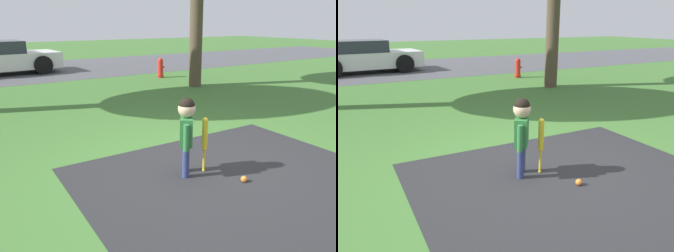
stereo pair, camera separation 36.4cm
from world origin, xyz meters
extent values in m
plane|color=#3D6B2D|center=(0.00, 0.00, 0.00)|extent=(60.00, 60.00, 0.00)
cube|color=#4C4C51|center=(0.00, 10.33, 0.00)|extent=(40.00, 6.00, 0.01)
cylinder|color=navy|center=(-0.39, -0.08, 0.19)|extent=(0.08, 0.08, 0.39)
cylinder|color=navy|center=(-0.30, 0.05, 0.19)|extent=(0.08, 0.08, 0.39)
cube|color=#2D7238|center=(-0.35, -0.02, 0.56)|extent=(0.27, 0.29, 0.33)
cylinder|color=#2D7238|center=(-0.44, -0.15, 0.52)|extent=(0.06, 0.06, 0.31)
cylinder|color=#2D7238|center=(-0.25, 0.11, 0.52)|extent=(0.06, 0.06, 0.31)
sphere|color=#D8AD8C|center=(-0.35, -0.02, 0.82)|extent=(0.20, 0.20, 0.20)
sphere|color=black|center=(-0.35, -0.02, 0.86)|extent=(0.19, 0.19, 0.19)
sphere|color=yellow|center=(-0.11, -0.07, 0.02)|extent=(0.04, 0.04, 0.04)
cylinder|color=yellow|center=(-0.11, -0.07, 0.15)|extent=(0.03, 0.03, 0.30)
cylinder|color=yellow|center=(-0.11, -0.07, 0.48)|extent=(0.07, 0.07, 0.37)
sphere|color=yellow|center=(-0.11, -0.07, 0.66)|extent=(0.06, 0.06, 0.06)
sphere|color=orange|center=(0.11, -0.55, 0.04)|extent=(0.08, 0.08, 0.08)
cylinder|color=red|center=(3.17, 6.39, 0.28)|extent=(0.18, 0.18, 0.56)
sphere|color=red|center=(3.17, 6.39, 0.56)|extent=(0.17, 0.17, 0.17)
cylinder|color=red|center=(3.17, 6.39, 0.07)|extent=(0.22, 0.22, 0.04)
cylinder|color=red|center=(3.26, 6.39, 0.33)|extent=(0.08, 0.06, 0.06)
cube|color=silver|center=(-1.20, 9.98, 0.46)|extent=(3.96, 1.97, 0.56)
cube|color=#2D333D|center=(-1.39, 9.97, 0.94)|extent=(1.95, 1.61, 0.42)
cylinder|color=black|center=(-0.08, 10.92, 0.32)|extent=(0.66, 0.23, 0.64)
cylinder|color=black|center=(0.05, 9.22, 0.32)|extent=(0.66, 0.23, 0.64)
cylinder|color=#4C3D2D|center=(3.22, 4.56, 1.85)|extent=(0.36, 0.36, 3.71)
camera|label=1|loc=(-2.46, -2.96, 1.77)|focal=35.00mm
camera|label=2|loc=(-2.15, -3.14, 1.77)|focal=35.00mm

